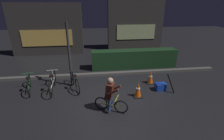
{
  "coord_description": "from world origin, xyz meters",
  "views": [
    {
      "loc": [
        -0.62,
        -5.62,
        3.41
      ],
      "look_at": [
        0.2,
        0.6,
        0.9
      ],
      "focal_mm": 26.51,
      "sensor_mm": 36.0,
      "label": 1
    }
  ],
  "objects_px": {
    "parked_bike_left_mid": "(53,82)",
    "parked_bike_center_left": "(75,82)",
    "blue_crate": "(161,87)",
    "traffic_cone_far": "(150,77)",
    "traffic_cone_near": "(138,90)",
    "parked_bike_leftmost": "(29,84)",
    "cyclist": "(110,95)",
    "closed_umbrella": "(171,84)",
    "street_post": "(69,56)"
  },
  "relations": [
    {
      "from": "parked_bike_left_mid",
      "to": "parked_bike_center_left",
      "type": "relative_size",
      "value": 1.16
    },
    {
      "from": "blue_crate",
      "to": "traffic_cone_far",
      "type": "bearing_deg",
      "value": 108.15
    },
    {
      "from": "parked_bike_left_mid",
      "to": "traffic_cone_near",
      "type": "height_order",
      "value": "parked_bike_left_mid"
    },
    {
      "from": "parked_bike_center_left",
      "to": "traffic_cone_far",
      "type": "bearing_deg",
      "value": -106.7
    },
    {
      "from": "parked_bike_leftmost",
      "to": "parked_bike_center_left",
      "type": "bearing_deg",
      "value": -107.31
    },
    {
      "from": "cyclist",
      "to": "closed_umbrella",
      "type": "bearing_deg",
      "value": 44.84
    },
    {
      "from": "parked_bike_leftmost",
      "to": "parked_bike_left_mid",
      "type": "xyz_separation_m",
      "value": [
        0.98,
        -0.07,
        0.04
      ]
    },
    {
      "from": "parked_bike_left_mid",
      "to": "closed_umbrella",
      "type": "xyz_separation_m",
      "value": [
        4.82,
        -0.82,
        0.03
      ]
    },
    {
      "from": "street_post",
      "to": "traffic_cone_far",
      "type": "relative_size",
      "value": 4.64
    },
    {
      "from": "blue_crate",
      "to": "parked_bike_leftmost",
      "type": "bearing_deg",
      "value": 173.33
    },
    {
      "from": "traffic_cone_near",
      "to": "closed_umbrella",
      "type": "bearing_deg",
      "value": 6.06
    },
    {
      "from": "parked_bike_center_left",
      "to": "traffic_cone_near",
      "type": "xyz_separation_m",
      "value": [
        2.5,
        -1.0,
        -0.03
      ]
    },
    {
      "from": "closed_umbrella",
      "to": "traffic_cone_near",
      "type": "bearing_deg",
      "value": 39.47
    },
    {
      "from": "parked_bike_left_mid",
      "to": "parked_bike_center_left",
      "type": "xyz_separation_m",
      "value": [
        0.9,
        0.03,
        -0.03
      ]
    },
    {
      "from": "street_post",
      "to": "parked_bike_center_left",
      "type": "relative_size",
      "value": 1.83
    },
    {
      "from": "street_post",
      "to": "traffic_cone_far",
      "type": "distance_m",
      "value": 3.72
    },
    {
      "from": "street_post",
      "to": "cyclist",
      "type": "bearing_deg",
      "value": -54.74
    },
    {
      "from": "parked_bike_leftmost",
      "to": "closed_umbrella",
      "type": "bearing_deg",
      "value": -114.73
    },
    {
      "from": "street_post",
      "to": "closed_umbrella",
      "type": "bearing_deg",
      "value": -15.76
    },
    {
      "from": "parked_bike_left_mid",
      "to": "blue_crate",
      "type": "distance_m",
      "value": 4.56
    },
    {
      "from": "closed_umbrella",
      "to": "street_post",
      "type": "bearing_deg",
      "value": 17.65
    },
    {
      "from": "cyclist",
      "to": "parked_bike_leftmost",
      "type": "bearing_deg",
      "value": 175.21
    },
    {
      "from": "closed_umbrella",
      "to": "blue_crate",
      "type": "bearing_deg",
      "value": -6.3
    },
    {
      "from": "blue_crate",
      "to": "parked_bike_center_left",
      "type": "bearing_deg",
      "value": 170.59
    },
    {
      "from": "street_post",
      "to": "parked_bike_leftmost",
      "type": "relative_size",
      "value": 1.84
    },
    {
      "from": "street_post",
      "to": "closed_umbrella",
      "type": "relative_size",
      "value": 3.26
    },
    {
      "from": "blue_crate",
      "to": "closed_umbrella",
      "type": "xyz_separation_m",
      "value": [
        0.3,
        -0.25,
        0.25
      ]
    },
    {
      "from": "parked_bike_center_left",
      "to": "closed_umbrella",
      "type": "xyz_separation_m",
      "value": [
        3.92,
        -0.85,
        0.07
      ]
    },
    {
      "from": "cyclist",
      "to": "street_post",
      "type": "bearing_deg",
      "value": 150.25
    },
    {
      "from": "parked_bike_left_mid",
      "to": "blue_crate",
      "type": "relative_size",
      "value": 4.0
    },
    {
      "from": "traffic_cone_far",
      "to": "blue_crate",
      "type": "height_order",
      "value": "traffic_cone_far"
    },
    {
      "from": "street_post",
      "to": "closed_umbrella",
      "type": "distance_m",
      "value": 4.35
    },
    {
      "from": "street_post",
      "to": "traffic_cone_near",
      "type": "distance_m",
      "value": 3.15
    },
    {
      "from": "street_post",
      "to": "parked_bike_center_left",
      "type": "xyz_separation_m",
      "value": [
        0.16,
        -0.3,
        -1.05
      ]
    },
    {
      "from": "blue_crate",
      "to": "closed_umbrella",
      "type": "bearing_deg",
      "value": -39.71
    },
    {
      "from": "street_post",
      "to": "blue_crate",
      "type": "height_order",
      "value": "street_post"
    },
    {
      "from": "traffic_cone_far",
      "to": "blue_crate",
      "type": "distance_m",
      "value": 0.73
    },
    {
      "from": "parked_bike_center_left",
      "to": "blue_crate",
      "type": "xyz_separation_m",
      "value": [
        3.62,
        -0.6,
        -0.18
      ]
    },
    {
      "from": "street_post",
      "to": "parked_bike_center_left",
      "type": "height_order",
      "value": "street_post"
    },
    {
      "from": "cyclist",
      "to": "traffic_cone_near",
      "type": "bearing_deg",
      "value": 58.63
    },
    {
      "from": "parked_bike_leftmost",
      "to": "cyclist",
      "type": "bearing_deg",
      "value": -135.75
    },
    {
      "from": "parked_bike_center_left",
      "to": "traffic_cone_near",
      "type": "bearing_deg",
      "value": -129.79
    },
    {
      "from": "parked_bike_left_mid",
      "to": "parked_bike_leftmost",
      "type": "bearing_deg",
      "value": 82.08
    },
    {
      "from": "street_post",
      "to": "traffic_cone_near",
      "type": "xyz_separation_m",
      "value": [
        2.66,
        -1.3,
        -1.09
      ]
    },
    {
      "from": "street_post",
      "to": "traffic_cone_far",
      "type": "height_order",
      "value": "street_post"
    },
    {
      "from": "blue_crate",
      "to": "closed_umbrella",
      "type": "distance_m",
      "value": 0.46
    },
    {
      "from": "parked_bike_leftmost",
      "to": "parked_bike_center_left",
      "type": "xyz_separation_m",
      "value": [
        1.88,
        -0.04,
        0.01
      ]
    },
    {
      "from": "parked_bike_center_left",
      "to": "cyclist",
      "type": "height_order",
      "value": "cyclist"
    },
    {
      "from": "parked_bike_left_mid",
      "to": "closed_umbrella",
      "type": "distance_m",
      "value": 4.89
    },
    {
      "from": "parked_bike_leftmost",
      "to": "blue_crate",
      "type": "height_order",
      "value": "parked_bike_leftmost"
    }
  ]
}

